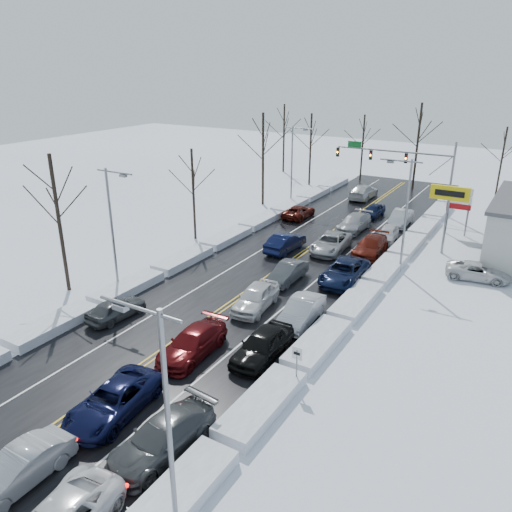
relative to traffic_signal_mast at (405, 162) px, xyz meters
The scene contains 41 objects.
ground 28.73m from the traffic_signal_mast, 97.02° to the right, with size 160.00×160.00×0.00m, color silver.
road_surface 26.78m from the traffic_signal_mast, 97.55° to the right, with size 14.00×84.00×0.01m, color black.
snow_bank_left 28.77m from the traffic_signal_mast, 113.03° to the right, with size 1.91×72.00×0.64m, color silver.
snow_bank_right 26.88m from the traffic_signal_mast, 80.92° to the right, with size 1.91×72.00×0.64m, color silver.
traffic_signal_mast is the anchor object (origin of this frame).
tires_plus_sign 13.92m from the traffic_signal_mast, 59.54° to the right, with size 3.20×0.34×6.00m.
used_vehicles_sign 9.50m from the traffic_signal_mast, 40.34° to the right, with size 2.20×0.22×4.65m.
speed_limit_sign 36.51m from the traffic_signal_mast, 82.48° to the right, with size 0.55×0.09×2.35m.
streetlight_se 46.25m from the traffic_signal_mast, 83.98° to the right, with size 3.20×0.25×9.00m.
streetlight_ne 18.63m from the traffic_signal_mast, 74.91° to the right, with size 3.20×0.25×9.00m.
streetlight_sw 34.08m from the traffic_signal_mast, 110.16° to the right, with size 3.20×0.25×9.00m.
streetlight_nw 12.40m from the traffic_signal_mast, 161.23° to the right, with size 3.20×0.25×9.00m.
tree_left_b 37.16m from the traffic_signal_mast, 113.74° to the right, with size 4.00×4.00×10.00m.
tree_left_c 24.38m from the traffic_signal_mast, 124.90° to the right, with size 3.40×3.40×8.50m.
tree_left_d 15.93m from the traffic_signal_mast, 157.76° to the right, with size 4.20×4.20×10.50m.
tree_left_e 15.51m from the traffic_signal_mast, 157.13° to the left, with size 3.80×3.80×9.50m.
tree_far_a 24.63m from the traffic_signal_mast, 150.75° to the left, with size 4.00×4.00×10.00m.
tree_far_b 16.10m from the traffic_signal_mast, 125.98° to the left, with size 3.60×3.60×9.00m.
tree_far_c 11.32m from the traffic_signal_mast, 97.48° to the left, with size 4.40×4.40×11.00m.
tree_far_d 15.16m from the traffic_signal_mast, 55.64° to the left, with size 3.40×3.40×8.50m.
queued_car_1 47.68m from the traffic_signal_mast, 92.13° to the right, with size 1.57×4.50×1.48m, color #9EA0A6.
queued_car_2 42.74m from the traffic_signal_mast, 92.32° to the right, with size 2.48×5.37×1.49m, color black.
queued_car_3 36.78m from the traffic_signal_mast, 92.64° to the right, with size 2.13×5.25×1.52m, color #500A0D.
queued_car_4 30.04m from the traffic_signal_mast, 93.05° to the right, with size 1.96×4.86×1.66m, color silver.
queued_car_5 25.01m from the traffic_signal_mast, 94.28° to the right, with size 1.53×4.37×1.44m, color #404346.
queued_car_6 17.53m from the traffic_signal_mast, 95.30° to the right, with size 2.59×5.62×1.56m, color gray.
queued_car_7 11.48m from the traffic_signal_mast, 100.69° to the right, with size 2.21×5.42×1.57m, color #919398.
queued_car_8 7.21m from the traffic_signal_mast, 112.17° to the right, with size 1.64×4.08×1.39m, color black.
queued_car_11 43.47m from the traffic_signal_mast, 87.45° to the right, with size 2.17×5.35×1.55m, color #3D4042.
queued_car_12 35.05m from the traffic_signal_mast, 86.83° to the right, with size 1.99×4.95×1.69m, color black.
queued_car_13 30.27m from the traffic_signal_mast, 86.21° to the right, with size 1.69×4.85×1.60m, color #A7A8AF.
queued_car_14 22.93m from the traffic_signal_mast, 85.03° to the right, with size 2.66×5.77×1.60m, color black.
queued_car_15 16.57m from the traffic_signal_mast, 83.67° to the right, with size 2.16×5.30×1.54m, color #4F120A.
queued_car_16 12.70m from the traffic_signal_mast, 80.22° to the right, with size 1.65×4.10×1.40m, color silver.
queued_car_17 8.15m from the traffic_signal_mast, 74.17° to the right, with size 1.65×4.74×1.56m, color #ACAEB4.
oncoming_car_0 20.02m from the traffic_signal_mast, 105.16° to the right, with size 1.70×4.88×1.61m, color black.
oncoming_car_1 13.40m from the traffic_signal_mast, 134.34° to the right, with size 2.22×4.82×1.34m, color #460F09.
oncoming_car_2 8.13m from the traffic_signal_mast, 153.34° to the left, with size 2.35×5.79×1.68m, color #B8B8BA.
oncoming_car_3 36.82m from the traffic_signal_mast, 103.78° to the right, with size 1.68×4.16×1.42m, color #3F4244.
parked_car_0 20.38m from the traffic_signal_mast, 57.17° to the right, with size 2.19×4.75×1.32m, color silver.
parked_car_2 13.81m from the traffic_signal_mast, 22.74° to the right, with size 1.87×4.66×1.59m, color black.
Camera 1 is at (17.50, -27.62, 15.65)m, focal length 35.00 mm.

